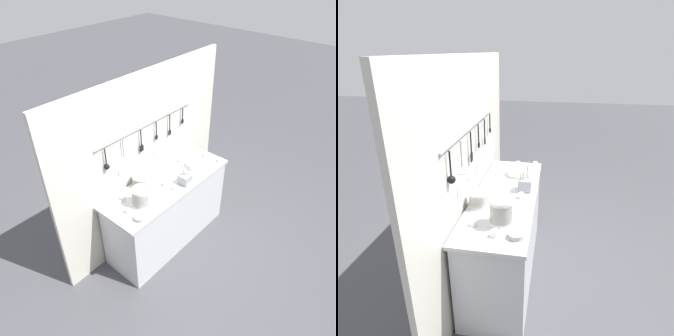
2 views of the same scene
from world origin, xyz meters
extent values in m
plane|color=#424247|center=(0.00, 0.00, 0.00)|extent=(20.00, 20.00, 0.00)
cube|color=#B7BABC|center=(0.00, 0.00, 0.83)|extent=(1.56, 0.54, 0.03)
cube|color=#B7BABC|center=(0.00, 0.00, 0.41)|extent=(1.50, 0.52, 0.82)
cube|color=beige|center=(0.00, 0.30, 1.00)|extent=(2.36, 0.04, 2.00)
cylinder|color=#93969E|center=(0.00, 0.27, 1.45)|extent=(1.34, 0.01, 0.01)
sphere|color=#93969E|center=(-0.67, 0.27, 1.45)|extent=(0.02, 0.02, 0.02)
sphere|color=#93969E|center=(0.67, 0.27, 1.45)|extent=(0.02, 0.02, 0.02)
cylinder|color=black|center=(-0.57, 0.26, 1.34)|extent=(0.01, 0.01, 0.18)
sphere|color=black|center=(-0.57, 0.26, 1.23)|extent=(0.06, 0.06, 0.06)
cylinder|color=#93969E|center=(-0.57, 0.27, 1.44)|extent=(0.00, 0.01, 0.02)
cylinder|color=#93969E|center=(-0.35, 0.26, 1.33)|extent=(0.01, 0.01, 0.20)
torus|color=#93969E|center=(-0.35, 0.26, 1.19)|extent=(0.10, 0.10, 0.01)
cylinder|color=#93969E|center=(-0.35, 0.27, 1.44)|extent=(0.01, 0.01, 0.02)
cylinder|color=black|center=(-0.11, 0.26, 1.34)|extent=(0.01, 0.01, 0.19)
cube|color=black|center=(-0.11, 0.26, 1.22)|extent=(0.05, 0.01, 0.07)
cylinder|color=#93969E|center=(-0.11, 0.27, 1.44)|extent=(0.01, 0.01, 0.02)
cylinder|color=black|center=(0.12, 0.26, 1.35)|extent=(0.01, 0.01, 0.16)
ellipsoid|color=black|center=(0.12, 0.26, 1.25)|extent=(0.04, 0.02, 0.06)
cylinder|color=#93969E|center=(0.12, 0.27, 1.44)|extent=(0.01, 0.01, 0.02)
cylinder|color=black|center=(0.34, 0.26, 1.34)|extent=(0.01, 0.01, 0.19)
cube|color=black|center=(0.34, 0.26, 1.22)|extent=(0.04, 0.01, 0.06)
cylinder|color=#93969E|center=(0.34, 0.27, 1.44)|extent=(0.01, 0.01, 0.02)
cylinder|color=black|center=(0.56, 0.26, 1.36)|extent=(0.01, 0.01, 0.14)
ellipsoid|color=black|center=(0.56, 0.26, 1.27)|extent=(0.04, 0.02, 0.06)
cylinder|color=#93969E|center=(0.56, 0.27, 1.44)|extent=(0.00, 0.01, 0.02)
cube|color=white|center=(-0.39, 0.28, 1.06)|extent=(0.07, 0.01, 0.07)
cube|color=white|center=(-0.13, 0.28, 1.06)|extent=(0.07, 0.01, 0.07)
cube|color=white|center=(0.13, 0.28, 1.06)|extent=(0.07, 0.01, 0.07)
cube|color=white|center=(0.39, 0.28, 1.06)|extent=(0.07, 0.01, 0.07)
cylinder|color=silver|center=(-0.45, -0.05, 0.88)|extent=(0.17, 0.17, 0.05)
cylinder|color=silver|center=(-0.45, -0.05, 0.91)|extent=(0.17, 0.17, 0.05)
cylinder|color=silver|center=(-0.45, -0.05, 0.93)|extent=(0.17, 0.17, 0.05)
cylinder|color=silver|center=(-0.45, -0.05, 0.96)|extent=(0.17, 0.17, 0.05)
cylinder|color=silver|center=(-0.45, -0.05, 0.99)|extent=(0.17, 0.17, 0.05)
cylinder|color=silver|center=(-0.45, -0.05, 1.02)|extent=(0.17, 0.17, 0.05)
cylinder|color=silver|center=(-0.24, 0.18, 0.87)|extent=(0.14, 0.14, 0.04)
cylinder|color=silver|center=(-0.24, 0.18, 0.89)|extent=(0.14, 0.14, 0.04)
cylinder|color=silver|center=(-0.24, 0.18, 0.91)|extent=(0.14, 0.14, 0.04)
cylinder|color=silver|center=(-0.24, 0.18, 0.94)|extent=(0.14, 0.14, 0.04)
cylinder|color=silver|center=(-0.24, 0.18, 0.96)|extent=(0.14, 0.14, 0.04)
cylinder|color=silver|center=(0.44, -0.06, 0.85)|extent=(0.23, 0.23, 0.01)
cylinder|color=silver|center=(0.44, -0.06, 0.86)|extent=(0.23, 0.23, 0.01)
cylinder|color=silver|center=(0.44, -0.06, 0.87)|extent=(0.23, 0.23, 0.01)
cylinder|color=silver|center=(0.44, -0.06, 0.88)|extent=(0.23, 0.23, 0.01)
cylinder|color=silver|center=(0.44, -0.06, 0.89)|extent=(0.23, 0.23, 0.01)
cylinder|color=silver|center=(0.44, -0.06, 0.90)|extent=(0.23, 0.23, 0.01)
cylinder|color=silver|center=(0.44, -0.06, 0.91)|extent=(0.23, 0.23, 0.01)
cylinder|color=#93969E|center=(-0.60, -0.18, 0.87)|extent=(0.11, 0.11, 0.04)
cube|color=#93969E|center=(0.11, -0.16, 0.90)|extent=(0.12, 0.12, 0.11)
cylinder|color=#C6B793|center=(0.09, -0.14, 0.99)|extent=(0.02, 0.02, 0.17)
cylinder|color=#93969E|center=(0.10, -0.14, 0.99)|extent=(0.02, 0.01, 0.17)
cylinder|color=#93969E|center=(0.13, -0.18, 0.99)|extent=(0.01, 0.01, 0.17)
cylinder|color=#93969E|center=(0.08, -0.12, 1.00)|extent=(0.01, 0.03, 0.19)
cylinder|color=#C6B793|center=(0.15, -0.20, 0.99)|extent=(0.02, 0.02, 0.17)
cylinder|color=#93969E|center=(0.11, -0.18, 0.99)|extent=(0.01, 0.03, 0.18)
cylinder|color=#93969E|center=(0.08, -0.12, 1.00)|extent=(0.03, 0.02, 0.19)
cylinder|color=#C6B793|center=(0.12, -0.17, 1.01)|extent=(0.04, 0.03, 0.21)
cylinder|color=silver|center=(-0.51, 0.14, 0.87)|extent=(0.05, 0.05, 0.05)
cylinder|color=silver|center=(-0.06, -0.02, 0.87)|extent=(0.05, 0.05, 0.05)
cylinder|color=silver|center=(0.47, -0.23, 0.87)|extent=(0.05, 0.05, 0.05)
cylinder|color=silver|center=(-0.16, 0.08, 0.87)|extent=(0.05, 0.05, 0.05)
cylinder|color=silver|center=(-0.05, -0.15, 0.87)|extent=(0.05, 0.05, 0.05)
cylinder|color=silver|center=(0.39, 0.13, 0.87)|extent=(0.05, 0.05, 0.05)
cylinder|color=silver|center=(0.67, -0.02, 0.87)|extent=(0.05, 0.05, 0.05)
cylinder|color=silver|center=(0.70, -0.21, 0.87)|extent=(0.05, 0.05, 0.05)
cylinder|color=silver|center=(-0.61, -0.04, 0.87)|extent=(0.05, 0.05, 0.05)
camera|label=1|loc=(-2.09, -1.83, 3.02)|focal=35.00mm
camera|label=2|loc=(-2.15, -0.38, 2.02)|focal=30.00mm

